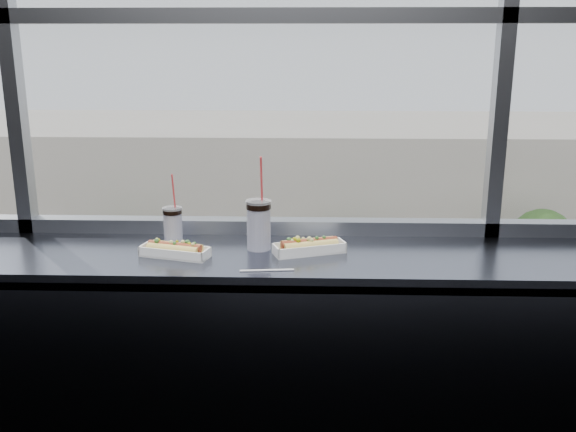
{
  "coord_description": "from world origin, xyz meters",
  "views": [
    {
      "loc": [
        0.22,
        -1.16,
        1.9
      ],
      "look_at": [
        0.14,
        1.23,
        1.25
      ],
      "focal_mm": 40.0,
      "sensor_mm": 36.0,
      "label": 1
    }
  ],
  "objects_px": {
    "wrapper": "(161,249)",
    "car_far_b": "(329,316)",
    "soda_cup_left": "(173,224)",
    "car_near_d": "(560,419)",
    "tree_left": "(113,244)",
    "loose_straw": "(267,270)",
    "soda_cup_right": "(259,222)",
    "car_far_c": "(533,316)",
    "hotdog_tray_left": "(175,250)",
    "pedestrian_a": "(203,280)",
    "tree_right": "(542,241)",
    "hotdog_tray_right": "(309,246)",
    "car_near_b": "(86,411)",
    "pedestrian_c": "(389,289)",
    "tree_center": "(352,247)",
    "pedestrian_d": "(463,291)",
    "pedestrian_b": "(277,281)",
    "car_far_a": "(52,308)"
  },
  "relations": [
    {
      "from": "wrapper",
      "to": "car_near_b",
      "type": "relative_size",
      "value": 0.02
    },
    {
      "from": "hotdog_tray_left",
      "to": "wrapper",
      "type": "relative_size",
      "value": 3.06
    },
    {
      "from": "wrapper",
      "to": "hotdog_tray_right",
      "type": "bearing_deg",
      "value": 0.02
    },
    {
      "from": "hotdog_tray_right",
      "to": "tree_left",
      "type": "height_order",
      "value": "hotdog_tray_right"
    },
    {
      "from": "soda_cup_left",
      "to": "tree_left",
      "type": "height_order",
      "value": "soda_cup_left"
    },
    {
      "from": "wrapper",
      "to": "car_far_b",
      "type": "xyz_separation_m",
      "value": [
        1.55,
        24.27,
        -11.12
      ]
    },
    {
      "from": "hotdog_tray_left",
      "to": "hotdog_tray_right",
      "type": "relative_size",
      "value": 0.96
    },
    {
      "from": "soda_cup_left",
      "to": "car_far_b",
      "type": "distance_m",
      "value": 26.69
    },
    {
      "from": "soda_cup_left",
      "to": "car_far_b",
      "type": "height_order",
      "value": "soda_cup_left"
    },
    {
      "from": "car_far_c",
      "to": "pedestrian_c",
      "type": "xyz_separation_m",
      "value": [
        -5.95,
        3.25,
        -0.09
      ]
    },
    {
      "from": "pedestrian_a",
      "to": "pedestrian_c",
      "type": "distance_m",
      "value": 9.56
    },
    {
      "from": "soda_cup_left",
      "to": "tree_center",
      "type": "relative_size",
      "value": 0.07
    },
    {
      "from": "car_near_b",
      "to": "pedestrian_b",
      "type": "relative_size",
      "value": 2.48
    },
    {
      "from": "soda_cup_left",
      "to": "wrapper",
      "type": "height_order",
      "value": "soda_cup_left"
    },
    {
      "from": "car_far_b",
      "to": "tree_left",
      "type": "xyz_separation_m",
      "value": [
        -10.85,
        4.0,
        1.99
      ]
    },
    {
      "from": "tree_left",
      "to": "tree_right",
      "type": "height_order",
      "value": "tree_right"
    },
    {
      "from": "wrapper",
      "to": "car_near_b",
      "type": "bearing_deg",
      "value": 112.66
    },
    {
      "from": "soda_cup_right",
      "to": "car_far_c",
      "type": "height_order",
      "value": "soda_cup_right"
    },
    {
      "from": "soda_cup_left",
      "to": "car_near_b",
      "type": "height_order",
      "value": "soda_cup_left"
    },
    {
      "from": "hotdog_tray_left",
      "to": "car_far_c",
      "type": "height_order",
      "value": "hotdog_tray_left"
    },
    {
      "from": "hotdog_tray_right",
      "to": "tree_center",
      "type": "relative_size",
      "value": 0.07
    },
    {
      "from": "loose_straw",
      "to": "car_far_a",
      "type": "relative_size",
      "value": 0.03
    },
    {
      "from": "soda_cup_left",
      "to": "pedestrian_c",
      "type": "xyz_separation_m",
      "value": [
        4.61,
        27.44,
        -11.15
      ]
    },
    {
      "from": "car_far_b",
      "to": "hotdog_tray_left",
      "type": "bearing_deg",
      "value": 178.37
    },
    {
      "from": "hotdog_tray_left",
      "to": "loose_straw",
      "type": "distance_m",
      "value": 0.4
    },
    {
      "from": "soda_cup_left",
      "to": "tree_left",
      "type": "xyz_separation_m",
      "value": [
        -9.34,
        28.19,
        -9.21
      ]
    },
    {
      "from": "wrapper",
      "to": "pedestrian_d",
      "type": "relative_size",
      "value": 0.05
    },
    {
      "from": "soda_cup_left",
      "to": "tree_right",
      "type": "relative_size",
      "value": 0.06
    },
    {
      "from": "soda_cup_left",
      "to": "car_far_c",
      "type": "distance_m",
      "value": 28.61
    },
    {
      "from": "hotdog_tray_left",
      "to": "car_far_b",
      "type": "distance_m",
      "value": 26.8
    },
    {
      "from": "pedestrian_c",
      "to": "car_near_b",
      "type": "bearing_deg",
      "value": 134.53
    },
    {
      "from": "car_far_c",
      "to": "tree_left",
      "type": "bearing_deg",
      "value": 85.83
    },
    {
      "from": "car_far_c",
      "to": "car_near_d",
      "type": "relative_size",
      "value": 1.07
    },
    {
      "from": "loose_straw",
      "to": "tree_left",
      "type": "bearing_deg",
      "value": 103.19
    },
    {
      "from": "car_far_a",
      "to": "tree_center",
      "type": "bearing_deg",
      "value": -74.93
    },
    {
      "from": "hotdog_tray_right",
      "to": "car_far_b",
      "type": "height_order",
      "value": "hotdog_tray_right"
    },
    {
      "from": "hotdog_tray_left",
      "to": "car_near_d",
      "type": "xyz_separation_m",
      "value": [
        8.75,
        16.33,
        -11.06
      ]
    },
    {
      "from": "pedestrian_c",
      "to": "tree_center",
      "type": "relative_size",
      "value": 0.46
    },
    {
      "from": "hotdog_tray_right",
      "to": "car_far_b",
      "type": "xyz_separation_m",
      "value": [
        0.96,
        24.27,
        -11.14
      ]
    },
    {
      "from": "soda_cup_left",
      "to": "car_near_d",
      "type": "relative_size",
      "value": 0.05
    },
    {
      "from": "hotdog_tray_right",
      "to": "pedestrian_b",
      "type": "xyz_separation_m",
      "value": [
        -1.56,
        28.05,
        -10.93
      ]
    },
    {
      "from": "pedestrian_a",
      "to": "soda_cup_left",
      "type": "bearing_deg",
      "value": 99.68
    },
    {
      "from": "car_near_d",
      "to": "pedestrian_d",
      "type": "xyz_separation_m",
      "value": [
        -0.59,
        11.08,
        -0.03
      ]
    },
    {
      "from": "car_near_b",
      "to": "pedestrian_c",
      "type": "height_order",
      "value": "pedestrian_c"
    },
    {
      "from": "hotdog_tray_right",
      "to": "wrapper",
      "type": "height_order",
      "value": "hotdog_tray_right"
    },
    {
      "from": "tree_left",
      "to": "loose_straw",
      "type": "bearing_deg",
      "value": -71.13
    },
    {
      "from": "loose_straw",
      "to": "tree_center",
      "type": "xyz_separation_m",
      "value": [
        2.34,
        28.49,
        -9.15
      ]
    },
    {
      "from": "pedestrian_a",
      "to": "tree_right",
      "type": "height_order",
      "value": "tree_right"
    },
    {
      "from": "hotdog_tray_left",
      "to": "wrapper",
      "type": "bearing_deg",
      "value": 154.01
    },
    {
      "from": "hotdog_tray_right",
      "to": "loose_straw",
      "type": "distance_m",
      "value": 0.26
    }
  ]
}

